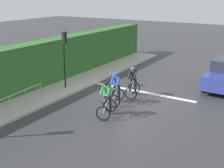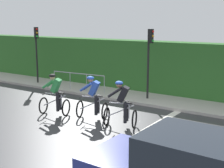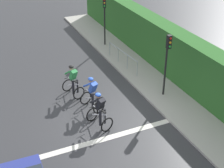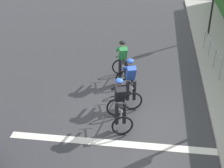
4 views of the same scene
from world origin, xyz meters
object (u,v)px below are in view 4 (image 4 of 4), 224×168
at_px(cyclist_lead, 122,63).
at_px(pedestrian_railing_kerbside, 213,49).
at_px(cyclist_second, 130,83).
at_px(cyclist_mid, 120,105).

relative_size(cyclist_lead, pedestrian_railing_kerbside, 0.52).
height_order(cyclist_second, cyclist_mid, same).
bearing_deg(cyclist_second, cyclist_lead, 105.44).
bearing_deg(cyclist_mid, cyclist_lead, 94.17).
xyz_separation_m(cyclist_lead, pedestrian_railing_kerbside, (3.68, 1.88, -0.02)).
height_order(cyclist_lead, pedestrian_railing_kerbside, cyclist_lead).
distance_m(cyclist_mid, pedestrian_railing_kerbside, 5.96).
bearing_deg(cyclist_mid, cyclist_second, 81.51).
xyz_separation_m(cyclist_lead, cyclist_second, (0.43, -1.55, 0.00)).
relative_size(cyclist_second, cyclist_mid, 1.00).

